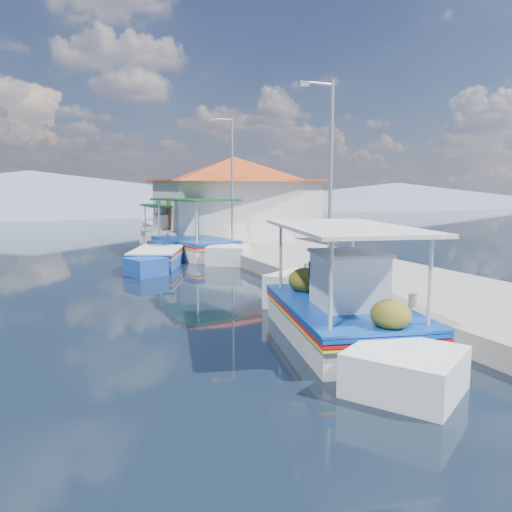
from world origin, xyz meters
name	(u,v)px	position (x,y,z in m)	size (l,w,h in m)	color
ground	(213,314)	(0.00, 0.00, 0.00)	(160.00, 160.00, 0.00)	black
quay	(305,260)	(5.90, 6.00, 0.25)	(5.00, 44.00, 0.50)	#9F9D95
bollards	(266,256)	(3.80, 5.25, 0.65)	(0.20, 17.20, 0.30)	#A5A8AD
main_caique	(340,314)	(1.86, -3.00, 0.52)	(3.52, 7.96, 2.69)	white
caique_green_canopy	(195,247)	(2.62, 10.69, 0.44)	(3.57, 7.73, 2.97)	white
caique_blue_hull	(156,259)	(0.33, 8.46, 0.29)	(3.27, 5.53, 1.07)	#1B42A2
caique_far	(165,238)	(2.22, 15.07, 0.47)	(2.30, 7.17, 2.51)	white
harbor_building	(234,195)	(6.20, 15.00, 2.78)	(10.49, 10.49, 4.40)	silver
lamp_post_near	(328,167)	(4.51, 2.00, 3.85)	(1.21, 0.14, 6.00)	#A5A8AD
lamp_post_far	(230,173)	(4.51, 11.00, 3.85)	(1.21, 0.14, 6.00)	#A5A8AD
mountain_ridge	(127,196)	(6.54, 56.00, 2.04)	(171.40, 96.00, 5.50)	slate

